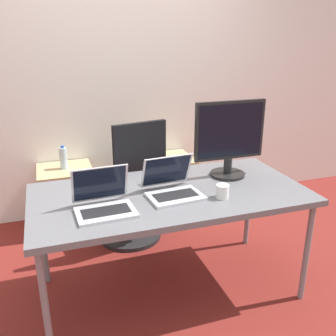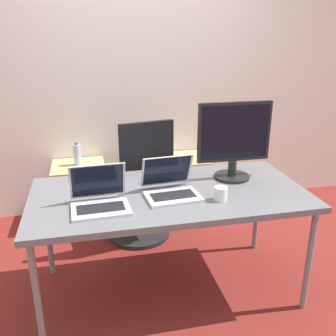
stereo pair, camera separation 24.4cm
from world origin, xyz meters
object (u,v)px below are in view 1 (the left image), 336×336
Objects in this scene: laptop_left at (104,202)px; coffee_cup_brown at (181,168)px; monitor at (229,139)px; office_chair at (132,196)px; laptop_right at (172,187)px; coffee_cup_white at (222,191)px; water_bottle at (63,158)px; cabinet_right at (168,185)px; cabinet_left at (67,198)px.

coffee_cup_brown is (0.63, 0.40, 0.00)m from laptop_left.
laptop_left is at bearing -163.44° from monitor.
office_chair is 3.12× the size of laptop_right.
laptop_left reaches higher than coffee_cup_brown.
coffee_cup_brown reaches higher than coffee_cup_white.
coffee_cup_brown is at bearing 60.63° from laptop_right.
laptop_right is 0.58m from monitor.
water_bottle is (-0.52, 0.46, 0.25)m from office_chair.
laptop_right is 0.32m from coffee_cup_white.
laptop_left is (0.15, -1.35, 0.14)m from water_bottle.
office_chair is at bearing 67.54° from laptop_left.
laptop_left is 0.74m from coffee_cup_brown.
coffee_cup_white is 0.79× the size of coffee_cup_brown.
coffee_cup_white is at bearing -57.90° from water_bottle.
office_chair reaches higher than coffee_cup_brown.
monitor reaches higher than coffee_cup_brown.
coffee_cup_brown is at bearing -102.85° from cabinet_right.
monitor is (0.10, -1.07, 0.76)m from cabinet_right.
monitor is (0.58, -0.61, 0.62)m from office_chair.
monitor is at bearing -19.43° from coffee_cup_brown.
monitor is 6.25× the size of coffee_cup_white.
laptop_left is at bearing -83.67° from water_bottle.
laptop_left is at bearing -147.82° from coffee_cup_brown.
office_chair is 3.19× the size of laptop_left.
water_bottle is (0.00, 0.00, 0.39)m from cabinet_left.
cabinet_left is at bearing 96.34° from laptop_left.
coffee_cup_white reaches higher than cabinet_left.
office_chair is 0.68m from cabinet_right.
monitor is at bearing 21.53° from laptop_right.
monitor reaches higher than cabinet_left.
laptop_right is at bearing -158.47° from monitor.
office_chair is 1.04m from laptop_left.
coffee_cup_brown is at bearing -50.79° from cabinet_left.
cabinet_left is at bearing 122.14° from coffee_cup_white.
cabinet_left is at bearing -90.00° from water_bottle.
office_chair is 0.74m from water_bottle.
laptop_left is at bearing -122.09° from cabinet_right.
laptop_right is (0.60, -1.26, 0.14)m from water_bottle.
office_chair reaches higher than coffee_cup_white.
water_bottle is 1.95× the size of coffee_cup_brown.
cabinet_left is at bearing 138.40° from office_chair.
coffee_cup_brown is (-0.32, 0.11, -0.22)m from monitor.
coffee_cup_white is at bearing -4.81° from laptop_left.
laptop_right is 0.35m from coffee_cup_brown.
cabinet_left is at bearing 115.61° from laptop_right.
water_bottle is 2.48× the size of coffee_cup_white.
laptop_right is (0.45, 0.09, -0.00)m from laptop_left.
cabinet_right is 1.11m from coffee_cup_brown.
office_chair is at bearing 133.73° from monitor.
coffee_cup_white reaches higher than cabinet_right.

